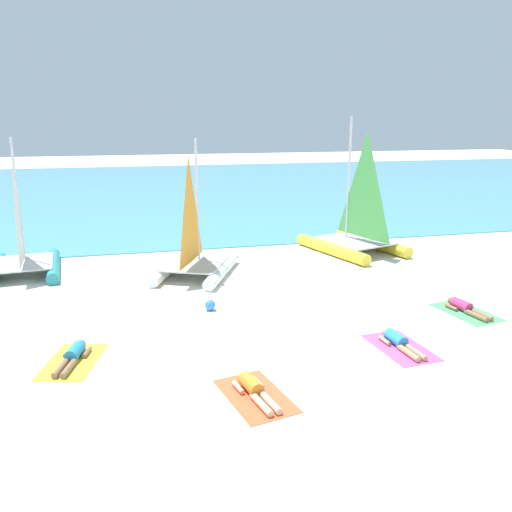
% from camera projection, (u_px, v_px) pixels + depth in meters
% --- Properties ---
extents(ground_plane, '(120.00, 120.00, 0.00)m').
position_uv_depth(ground_plane, '(226.00, 253.00, 21.39)').
color(ground_plane, silver).
extents(ocean_water, '(120.00, 40.00, 0.05)m').
position_uv_depth(ocean_water, '(177.00, 188.00, 40.85)').
color(ocean_water, '#4C9EB7').
rests_on(ocean_water, ground).
extents(sailboat_yellow, '(3.76, 4.77, 5.45)m').
position_uv_depth(sailboat_yellow, '(355.00, 233.00, 21.32)').
color(sailboat_yellow, yellow).
rests_on(sailboat_yellow, ground).
extents(sailboat_white, '(3.58, 4.23, 4.70)m').
position_uv_depth(sailboat_white, '(195.00, 256.00, 18.18)').
color(sailboat_white, white).
rests_on(sailboat_white, ground).
extents(sailboat_teal, '(2.68, 3.85, 4.73)m').
position_uv_depth(sailboat_teal, '(23.00, 255.00, 18.27)').
color(sailboat_teal, teal).
rests_on(sailboat_teal, ground).
extents(towel_leftmost, '(1.54, 2.11, 0.01)m').
position_uv_depth(towel_leftmost, '(73.00, 362.00, 11.84)').
color(towel_leftmost, yellow).
rests_on(towel_leftmost, ground).
extents(sunbather_leftmost, '(0.77, 1.55, 0.30)m').
position_uv_depth(sunbather_leftmost, '(73.00, 355.00, 11.87)').
color(sunbather_leftmost, '#268CCC').
rests_on(sunbather_leftmost, towel_leftmost).
extents(towel_center_left, '(1.48, 2.09, 0.01)m').
position_uv_depth(towel_center_left, '(255.00, 396.00, 10.38)').
color(towel_center_left, '#EA5933').
rests_on(towel_center_left, ground).
extents(sunbather_center_left, '(0.72, 1.56, 0.30)m').
position_uv_depth(sunbather_center_left, '(254.00, 389.00, 10.41)').
color(sunbather_center_left, orange).
rests_on(sunbather_center_left, towel_center_left).
extents(towel_center_right, '(1.26, 1.99, 0.01)m').
position_uv_depth(towel_center_right, '(400.00, 348.00, 12.57)').
color(towel_center_right, '#D84C99').
rests_on(towel_center_right, ground).
extents(sunbather_center_right, '(0.58, 1.57, 0.30)m').
position_uv_depth(sunbather_center_right, '(399.00, 342.00, 12.60)').
color(sunbather_center_right, '#268CCC').
rests_on(sunbather_center_right, towel_center_right).
extents(towel_rightmost, '(1.39, 2.05, 0.01)m').
position_uv_depth(towel_rightmost, '(466.00, 312.00, 14.85)').
color(towel_rightmost, '#4CB266').
rests_on(towel_rightmost, ground).
extents(sunbather_rightmost, '(0.65, 1.57, 0.30)m').
position_uv_depth(sunbather_rightmost, '(465.00, 307.00, 14.87)').
color(sunbather_rightmost, '#D83372').
rests_on(sunbather_rightmost, towel_rightmost).
extents(beach_ball, '(0.31, 0.31, 0.31)m').
position_uv_depth(beach_ball, '(210.00, 305.00, 14.97)').
color(beach_ball, '#337FE5').
rests_on(beach_ball, ground).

